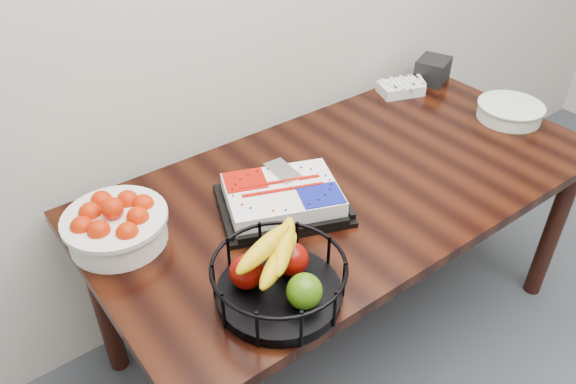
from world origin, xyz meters
TOP-DOWN VIEW (x-y plane):
  - table at (0.00, 2.00)m, footprint 1.80×0.90m
  - cake_tray at (-0.29, 2.01)m, footprint 0.48×0.44m
  - tangerine_bowl at (-0.76, 2.18)m, footprint 0.30×0.30m
  - fruit_basket at (-0.52, 1.71)m, footprint 0.35×0.35m
  - plate_stack at (0.78, 1.93)m, footprint 0.26×0.26m
  - fork_bag at (0.60, 2.35)m, footprint 0.21×0.17m
  - napkin_box at (0.80, 2.35)m, footprint 0.18×0.17m

SIDE VIEW (x-z plane):
  - table at x=0.00m, z-range 0.29..1.04m
  - fork_bag at x=0.60m, z-range 0.75..0.80m
  - plate_stack at x=0.78m, z-range 0.75..0.81m
  - cake_tray at x=-0.29m, z-range 0.75..0.83m
  - napkin_box at x=0.80m, z-range 0.75..0.85m
  - fruit_basket at x=-0.52m, z-range 0.73..0.92m
  - tangerine_bowl at x=-0.76m, z-range 0.74..0.93m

